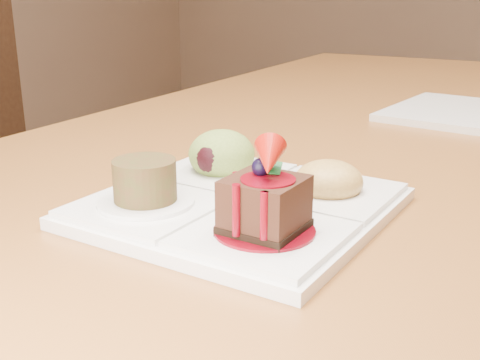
% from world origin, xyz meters
% --- Properties ---
extents(dining_table, '(1.00, 1.80, 0.75)m').
position_xyz_m(dining_table, '(0.00, 0.00, 0.68)').
color(dining_table, brown).
rests_on(dining_table, ground).
extents(sampler_plate, '(0.29, 0.29, 0.10)m').
position_xyz_m(sampler_plate, '(-0.04, -0.54, 0.77)').
color(sampler_plate, white).
rests_on(sampler_plate, dining_table).
extents(second_plate, '(0.30, 0.30, 0.01)m').
position_xyz_m(second_plate, '(0.10, 0.05, 0.76)').
color(second_plate, white).
rests_on(second_plate, dining_table).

